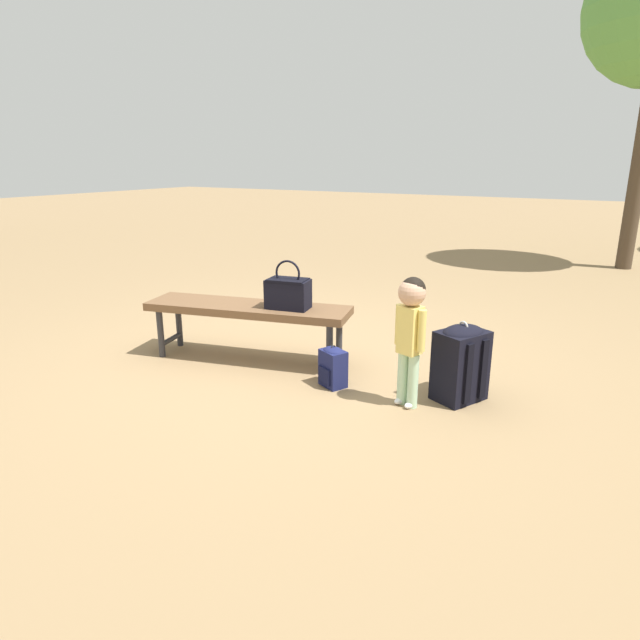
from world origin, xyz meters
name	(u,v)px	position (x,y,z in m)	size (l,w,h in m)	color
ground_plane	(294,363)	(0.00, 0.00, 0.00)	(40.00, 40.00, 0.00)	#8C704C
park_bench	(248,312)	(-0.35, -0.11, 0.39)	(1.65, 0.77, 0.45)	brown
handbag	(288,292)	(-0.02, -0.04, 0.58)	(0.35, 0.24, 0.37)	black
child_standing	(411,322)	(1.05, -0.26, 0.56)	(0.22, 0.17, 0.85)	#B2D8B2
backpack_large	(461,361)	(1.30, 0.00, 0.27)	(0.36, 0.39, 0.54)	black
backpack_small	(333,366)	(0.48, -0.23, 0.15)	(0.22, 0.20, 0.30)	#191E4C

